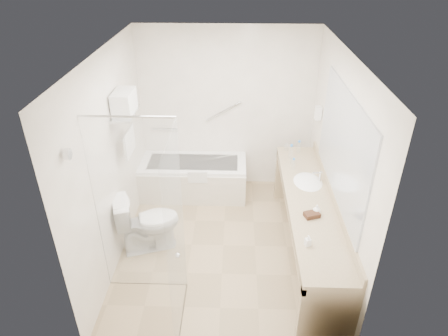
{
  "coord_description": "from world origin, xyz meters",
  "views": [
    {
      "loc": [
        0.14,
        -4.02,
        3.5
      ],
      "look_at": [
        0.0,
        0.3,
        1.0
      ],
      "focal_mm": 32.0,
      "sensor_mm": 36.0,
      "label": 1
    }
  ],
  "objects_px": {
    "vanity_counter": "(308,214)",
    "toilet": "(148,222)",
    "amenity_basket": "(312,215)",
    "bathtub": "(194,178)",
    "water_bottle_left": "(299,147)"
  },
  "relations": [
    {
      "from": "bathtub",
      "to": "amenity_basket",
      "type": "height_order",
      "value": "amenity_basket"
    },
    {
      "from": "water_bottle_left",
      "to": "toilet",
      "type": "bearing_deg",
      "value": -151.61
    },
    {
      "from": "vanity_counter",
      "to": "water_bottle_left",
      "type": "relative_size",
      "value": 14.12
    },
    {
      "from": "amenity_basket",
      "to": "water_bottle_left",
      "type": "xyz_separation_m",
      "value": [
        0.05,
        1.5,
        0.06
      ]
    },
    {
      "from": "vanity_counter",
      "to": "toilet",
      "type": "height_order",
      "value": "vanity_counter"
    },
    {
      "from": "bathtub",
      "to": "water_bottle_left",
      "type": "distance_m",
      "value": 1.68
    },
    {
      "from": "bathtub",
      "to": "toilet",
      "type": "height_order",
      "value": "toilet"
    },
    {
      "from": "bathtub",
      "to": "water_bottle_left",
      "type": "xyz_separation_m",
      "value": [
        1.53,
        -0.21,
        0.66
      ]
    },
    {
      "from": "vanity_counter",
      "to": "amenity_basket",
      "type": "relative_size",
      "value": 16.63
    },
    {
      "from": "vanity_counter",
      "to": "toilet",
      "type": "xyz_separation_m",
      "value": [
        -1.97,
        0.11,
        -0.25
      ]
    },
    {
      "from": "vanity_counter",
      "to": "amenity_basket",
      "type": "distance_m",
      "value": 0.41
    },
    {
      "from": "amenity_basket",
      "to": "vanity_counter",
      "type": "bearing_deg",
      "value": 83.37
    },
    {
      "from": "bathtub",
      "to": "vanity_counter",
      "type": "relative_size",
      "value": 0.59
    },
    {
      "from": "bathtub",
      "to": "amenity_basket",
      "type": "distance_m",
      "value": 2.35
    },
    {
      "from": "vanity_counter",
      "to": "amenity_basket",
      "type": "xyz_separation_m",
      "value": [
        -0.04,
        -0.33,
        0.24
      ]
    }
  ]
}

